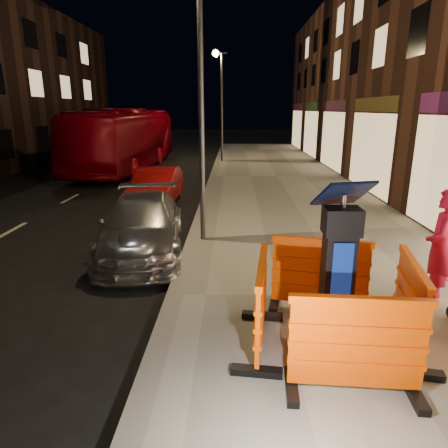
{
  "coord_description": "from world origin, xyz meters",
  "views": [
    {
      "loc": [
        0.98,
        -6.09,
        3.15
      ],
      "look_at": [
        0.8,
        1.0,
        1.1
      ],
      "focal_mm": 32.0,
      "sensor_mm": 36.0,
      "label": 1
    }
  ],
  "objects_px": {
    "barrier_front": "(357,347)",
    "bus_doubledecker": "(128,169)",
    "barrier_bldgside": "(409,306)",
    "car_silver": "(144,252)",
    "barrier_back": "(320,275)",
    "car_red": "(157,205)",
    "barrier_kerbside": "(261,304)",
    "man": "(440,247)",
    "parking_kiosk": "(338,271)"
  },
  "relations": [
    {
      "from": "barrier_back",
      "to": "barrier_kerbside",
      "type": "relative_size",
      "value": 1.0
    },
    {
      "from": "barrier_kerbside",
      "to": "car_silver",
      "type": "distance_m",
      "value": 4.65
    },
    {
      "from": "bus_doubledecker",
      "to": "barrier_kerbside",
      "type": "bearing_deg",
      "value": -67.37
    },
    {
      "from": "car_red",
      "to": "bus_doubledecker",
      "type": "distance_m",
      "value": 8.86
    },
    {
      "from": "man",
      "to": "car_red",
      "type": "bearing_deg",
      "value": -112.67
    },
    {
      "from": "barrier_front",
      "to": "car_red",
      "type": "distance_m",
      "value": 10.32
    },
    {
      "from": "car_silver",
      "to": "man",
      "type": "xyz_separation_m",
      "value": [
        5.29,
        -2.62,
        1.08
      ]
    },
    {
      "from": "barrier_front",
      "to": "barrier_bldgside",
      "type": "height_order",
      "value": "same"
    },
    {
      "from": "barrier_kerbside",
      "to": "car_silver",
      "type": "xyz_separation_m",
      "value": [
        -2.42,
        3.9,
        -0.73
      ]
    },
    {
      "from": "bus_doubledecker",
      "to": "man",
      "type": "distance_m",
      "value": 18.01
    },
    {
      "from": "car_red",
      "to": "parking_kiosk",
      "type": "bearing_deg",
      "value": -64.78
    },
    {
      "from": "barrier_back",
      "to": "car_red",
      "type": "xyz_separation_m",
      "value": [
        -3.93,
        7.61,
        -0.73
      ]
    },
    {
      "from": "barrier_kerbside",
      "to": "barrier_bldgside",
      "type": "bearing_deg",
      "value": -83.35
    },
    {
      "from": "barrier_kerbside",
      "to": "car_silver",
      "type": "bearing_deg",
      "value": 38.52
    },
    {
      "from": "barrier_kerbside",
      "to": "car_red",
      "type": "bearing_deg",
      "value": 25.82
    },
    {
      "from": "bus_doubledecker",
      "to": "man",
      "type": "bearing_deg",
      "value": -57.33
    },
    {
      "from": "barrier_bldgside",
      "to": "car_silver",
      "type": "height_order",
      "value": "barrier_bldgside"
    },
    {
      "from": "barrier_front",
      "to": "barrier_kerbside",
      "type": "bearing_deg",
      "value": 138.65
    },
    {
      "from": "barrier_front",
      "to": "barrier_back",
      "type": "bearing_deg",
      "value": 93.65
    },
    {
      "from": "barrier_back",
      "to": "man",
      "type": "relative_size",
      "value": 0.8
    },
    {
      "from": "parking_kiosk",
      "to": "barrier_front",
      "type": "relative_size",
      "value": 1.4
    },
    {
      "from": "car_silver",
      "to": "man",
      "type": "distance_m",
      "value": 6.0
    },
    {
      "from": "barrier_back",
      "to": "car_red",
      "type": "height_order",
      "value": "barrier_back"
    },
    {
      "from": "parking_kiosk",
      "to": "barrier_kerbside",
      "type": "bearing_deg",
      "value": -171.35
    },
    {
      "from": "barrier_back",
      "to": "car_silver",
      "type": "bearing_deg",
      "value": 150.5
    },
    {
      "from": "barrier_front",
      "to": "barrier_kerbside",
      "type": "height_order",
      "value": "same"
    },
    {
      "from": "barrier_front",
      "to": "car_silver",
      "type": "bearing_deg",
      "value": 128.49
    },
    {
      "from": "barrier_front",
      "to": "man",
      "type": "distance_m",
      "value": 2.96
    },
    {
      "from": "parking_kiosk",
      "to": "barrier_front",
      "type": "height_order",
      "value": "parking_kiosk"
    },
    {
      "from": "parking_kiosk",
      "to": "man",
      "type": "bearing_deg",
      "value": 42.33
    },
    {
      "from": "barrier_back",
      "to": "barrier_bldgside",
      "type": "distance_m",
      "value": 1.34
    },
    {
      "from": "car_silver",
      "to": "bus_doubledecker",
      "type": "xyz_separation_m",
      "value": [
        -3.7,
        12.94,
        0.0
      ]
    },
    {
      "from": "barrier_back",
      "to": "car_silver",
      "type": "distance_m",
      "value": 4.54
    },
    {
      "from": "barrier_kerbside",
      "to": "barrier_bldgside",
      "type": "xyz_separation_m",
      "value": [
        1.9,
        0.0,
        0.0
      ]
    },
    {
      "from": "car_red",
      "to": "man",
      "type": "distance_m",
      "value": 9.4
    },
    {
      "from": "parking_kiosk",
      "to": "bus_doubledecker",
      "type": "xyz_separation_m",
      "value": [
        -7.08,
        16.84,
        -1.19
      ]
    },
    {
      "from": "car_red",
      "to": "barrier_back",
      "type": "bearing_deg",
      "value": -62.13
    },
    {
      "from": "barrier_front",
      "to": "barrier_bldgside",
      "type": "xyz_separation_m",
      "value": [
        0.95,
        0.95,
        0.0
      ]
    },
    {
      "from": "parking_kiosk",
      "to": "barrier_bldgside",
      "type": "distance_m",
      "value": 1.06
    },
    {
      "from": "car_silver",
      "to": "barrier_kerbside",
      "type": "bearing_deg",
      "value": -65.67
    },
    {
      "from": "car_silver",
      "to": "barrier_front",
      "type": "bearing_deg",
      "value": -62.71
    },
    {
      "from": "bus_doubledecker",
      "to": "barrier_front",
      "type": "bearing_deg",
      "value": -65.67
    },
    {
      "from": "barrier_front",
      "to": "car_red",
      "type": "height_order",
      "value": "barrier_front"
    },
    {
      "from": "car_red",
      "to": "man",
      "type": "height_order",
      "value": "man"
    },
    {
      "from": "barrier_kerbside",
      "to": "man",
      "type": "distance_m",
      "value": 3.16
    },
    {
      "from": "parking_kiosk",
      "to": "car_silver",
      "type": "relative_size",
      "value": 0.48
    },
    {
      "from": "car_silver",
      "to": "car_red",
      "type": "xyz_separation_m",
      "value": [
        -0.55,
        4.67,
        0.0
      ]
    },
    {
      "from": "barrier_front",
      "to": "parking_kiosk",
      "type": "bearing_deg",
      "value": 93.65
    },
    {
      "from": "barrier_front",
      "to": "bus_doubledecker",
      "type": "distance_m",
      "value": 19.16
    },
    {
      "from": "barrier_kerbside",
      "to": "man",
      "type": "bearing_deg",
      "value": -59.33
    }
  ]
}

